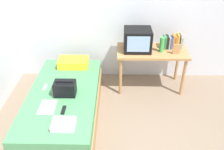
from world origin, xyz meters
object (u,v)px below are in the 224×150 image
object	(u,v)px
tv	(138,40)
magazine	(48,107)
remote_dark	(64,110)
folded_towel	(64,124)
book_row	(173,42)
pillow	(73,63)
remote_silver	(45,87)
handbag	(65,88)
bed	(64,104)
water_bottle	(162,45)
desk	(152,55)
picture_frame	(176,49)

from	to	relation	value
tv	magazine	xyz separation A→B (m)	(-1.24, -1.17, -0.45)
remote_dark	folded_towel	bearing A→B (deg)	-78.69
tv	book_row	size ratio (longest dim) A/B	1.43
book_row	pillow	size ratio (longest dim) A/B	0.63
tv	remote_silver	xyz separation A→B (m)	(-1.38, -0.73, -0.45)
pillow	remote_silver	world-z (taller)	pillow
handbag	magazine	distance (m)	0.36
bed	folded_towel	size ratio (longest dim) A/B	7.14
water_bottle	folded_towel	distance (m)	2.02
desk	picture_frame	distance (m)	0.43
book_row	magazine	distance (m)	2.27
book_row	remote_dark	bearing A→B (deg)	-140.36
handbag	water_bottle	bearing A→B (deg)	29.53
bed	pillow	size ratio (longest dim) A/B	4.09
picture_frame	folded_towel	bearing A→B (deg)	-138.63
tv	picture_frame	world-z (taller)	tv
pillow	tv	bearing A→B (deg)	4.01
handbag	remote_silver	world-z (taller)	handbag
picture_frame	remote_silver	distance (m)	2.12
handbag	remote_silver	distance (m)	0.37
bed	remote_dark	size ratio (longest dim) A/B	12.82
desk	folded_towel	distance (m)	1.95
picture_frame	remote_dark	size ratio (longest dim) A/B	1.09
magazine	book_row	bearing A→B (deg)	34.68
magazine	remote_silver	size ratio (longest dim) A/B	2.01
bed	magazine	bearing A→B (deg)	-111.07
remote_silver	bed	bearing A→B (deg)	-18.92
book_row	magazine	xyz separation A→B (m)	(-1.84, -1.27, -0.38)
picture_frame	remote_dark	distance (m)	2.00
picture_frame	magazine	world-z (taller)	picture_frame
desk	tv	size ratio (longest dim) A/B	2.64
pillow	remote_dark	xyz separation A→B (m)	(0.05, -1.16, -0.05)
handbag	tv	bearing A→B (deg)	39.80
remote_silver	tv	bearing A→B (deg)	27.91
water_bottle	handbag	distance (m)	1.69
remote_dark	folded_towel	world-z (taller)	folded_towel
tv	handbag	distance (m)	1.42
tv	magazine	bearing A→B (deg)	-136.64
remote_dark	folded_towel	xyz separation A→B (m)	(0.06, -0.29, 0.02)
magazine	handbag	bearing A→B (deg)	57.61
desk	pillow	xyz separation A→B (m)	(-1.32, -0.07, -0.12)
picture_frame	handbag	xyz separation A→B (m)	(-1.67, -0.74, -0.26)
desk	remote_silver	distance (m)	1.80
tv	water_bottle	bearing A→B (deg)	-8.80
tv	book_row	xyz separation A→B (m)	(0.60, 0.10, -0.07)
magazine	remote_silver	distance (m)	0.46
picture_frame	pillow	world-z (taller)	picture_frame
water_bottle	bed	bearing A→B (deg)	-152.87
bed	tv	distance (m)	1.54
bed	remote_silver	xyz separation A→B (m)	(-0.28, 0.09, 0.24)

